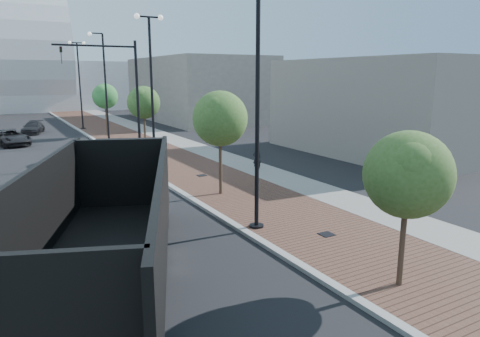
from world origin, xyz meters
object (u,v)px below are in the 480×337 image
dump_truck (120,215)px  pedestrian (257,158)px  white_sedan (67,188)px  dark_car_mid (10,137)px

dump_truck → pedestrian: 14.64m
dump_truck → pedestrian: dump_truck is taller
white_sedan → pedestrian: (11.45, 2.23, -0.07)m
dump_truck → white_sedan: dump_truck is taller
dump_truck → dark_car_mid: dump_truck is taller
white_sedan → dark_car_mid: 21.02m
white_sedan → pedestrian: white_sedan is taller
dump_truck → dark_car_mid: size_ratio=2.93×
dump_truck → dark_car_mid: bearing=114.9°
white_sedan → pedestrian: bearing=21.7°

